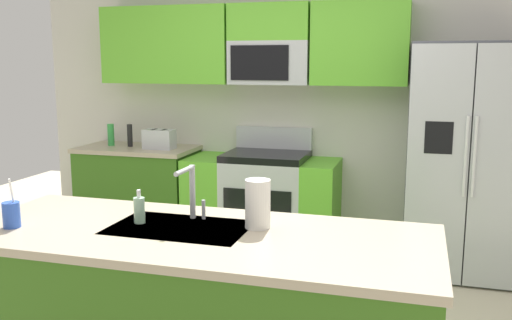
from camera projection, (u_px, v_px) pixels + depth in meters
kitchen_wall_unit at (285, 87)px, 5.14m from camera, size 5.20×0.43×2.60m
back_counter at (139, 193)px, 5.43m from camera, size 1.10×0.63×0.90m
range_oven at (262, 202)px, 5.09m from camera, size 1.36×0.61×1.10m
refrigerator at (465, 160)px, 4.47m from camera, size 0.90×0.76×1.85m
island_counter at (196, 319)px, 2.76m from camera, size 2.30×0.92×0.90m
toaster at (159, 139)px, 5.22m from camera, size 0.28×0.16×0.18m
pepper_mill at (130, 135)px, 5.36m from camera, size 0.05×0.05×0.21m
bottle_green at (111, 135)px, 5.42m from camera, size 0.06×0.06×0.21m
sink_faucet at (191, 188)px, 2.86m from camera, size 0.08×0.21×0.28m
drink_cup_blue at (11, 214)px, 2.75m from camera, size 0.08×0.08×0.25m
soap_dispenser at (139, 210)px, 2.82m from camera, size 0.06×0.06×0.17m
paper_towel_roll at (258, 204)px, 2.73m from camera, size 0.12×0.12×0.24m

